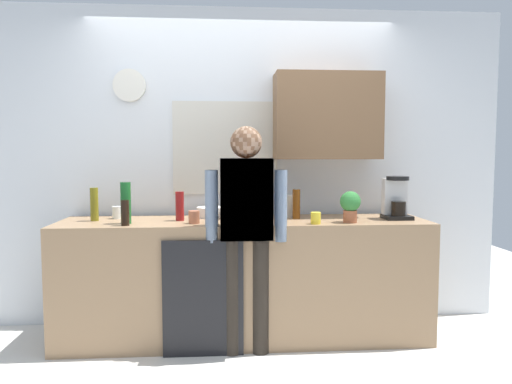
{
  "coord_description": "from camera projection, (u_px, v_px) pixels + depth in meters",
  "views": [
    {
      "loc": [
        -0.17,
        -3.28,
        1.41
      ],
      "look_at": [
        0.09,
        0.25,
        1.13
      ],
      "focal_mm": 33.47,
      "sensor_mm": 36.0,
      "label": 1
    }
  ],
  "objects": [
    {
      "name": "cup_white_mug",
      "position": [
        118.0,
        213.0,
        3.69
      ],
      "size": [
        0.08,
        0.08,
        0.1
      ],
      "primitive_type": "cylinder",
      "color": "white",
      "rests_on": "kitchen_counter"
    },
    {
      "name": "ground_plane",
      "position": [
        247.0,
        353.0,
        3.39
      ],
      "size": [
        8.0,
        8.0,
        0.0
      ],
      "primitive_type": "plane",
      "color": "silver"
    },
    {
      "name": "coffee_maker",
      "position": [
        396.0,
        200.0,
        3.69
      ],
      "size": [
        0.2,
        0.2,
        0.33
      ],
      "color": "black",
      "rests_on": "kitchen_counter"
    },
    {
      "name": "bottle_amber_beer",
      "position": [
        296.0,
        204.0,
        3.67
      ],
      "size": [
        0.06,
        0.06,
        0.23
      ],
      "primitive_type": "cylinder",
      "color": "brown",
      "rests_on": "kitchen_counter"
    },
    {
      "name": "cup_yellow_cup",
      "position": [
        316.0,
        218.0,
        3.41
      ],
      "size": [
        0.07,
        0.07,
        0.08
      ],
      "primitive_type": "cylinder",
      "color": "yellow",
      "rests_on": "kitchen_counter"
    },
    {
      "name": "cup_terracotta_mug",
      "position": [
        194.0,
        217.0,
        3.44
      ],
      "size": [
        0.08,
        0.08,
        0.09
      ],
      "primitive_type": "cylinder",
      "color": "#B26647",
      "rests_on": "kitchen_counter"
    },
    {
      "name": "mixing_bowl",
      "position": [
        211.0,
        212.0,
        3.79
      ],
      "size": [
        0.22,
        0.22,
        0.08
      ],
      "primitive_type": "cylinder",
      "color": "white",
      "rests_on": "kitchen_counter"
    },
    {
      "name": "bottle_dark_sauce",
      "position": [
        125.0,
        213.0,
        3.33
      ],
      "size": [
        0.06,
        0.06,
        0.18
      ],
      "primitive_type": "cylinder",
      "color": "black",
      "rests_on": "kitchen_counter"
    },
    {
      "name": "person_guest",
      "position": [
        246.0,
        221.0,
        3.31
      ],
      "size": [
        0.57,
        0.22,
        1.6
      ],
      "rotation": [
        0.0,
        0.0,
        2.54
      ],
      "color": "brown",
      "rests_on": "ground_plane"
    },
    {
      "name": "potted_plant",
      "position": [
        350.0,
        205.0,
        3.48
      ],
      "size": [
        0.15,
        0.15,
        0.23
      ],
      "color": "#9E5638",
      "rests_on": "kitchen_counter"
    },
    {
      "name": "person_at_sink",
      "position": [
        246.0,
        221.0,
        3.31
      ],
      "size": [
        0.57,
        0.22,
        1.6
      ],
      "rotation": [
        0.0,
        0.0,
        0.2
      ],
      "color": "#3F4766",
      "rests_on": "ground_plane"
    },
    {
      "name": "kitchen_counter",
      "position": [
        244.0,
        279.0,
        3.65
      ],
      "size": [
        2.77,
        0.64,
        0.91
      ],
      "primitive_type": "cube",
      "color": "#937251",
      "rests_on": "ground_plane"
    },
    {
      "name": "bottle_red_vinegar",
      "position": [
        180.0,
        206.0,
        3.58
      ],
      "size": [
        0.06,
        0.06,
        0.22
      ],
      "primitive_type": "cylinder",
      "color": "maroon",
      "rests_on": "kitchen_counter"
    },
    {
      "name": "back_wall_assembly",
      "position": [
        252.0,
        160.0,
        3.98
      ],
      "size": [
        4.37,
        0.42,
        2.6
      ],
      "color": "silver",
      "rests_on": "ground_plane"
    },
    {
      "name": "storage_canister",
      "position": [
        286.0,
        206.0,
        3.81
      ],
      "size": [
        0.14,
        0.14,
        0.17
      ],
      "primitive_type": "cylinder",
      "color": "silver",
      "rests_on": "kitchen_counter"
    },
    {
      "name": "bottle_olive_oil",
      "position": [
        94.0,
        204.0,
        3.56
      ],
      "size": [
        0.06,
        0.06,
        0.25
      ],
      "primitive_type": "cylinder",
      "color": "olive",
      "rests_on": "kitchen_counter"
    },
    {
      "name": "bottle_green_wine",
      "position": [
        126.0,
        203.0,
        3.42
      ],
      "size": [
        0.07,
        0.07,
        0.3
      ],
      "primitive_type": "cylinder",
      "color": "#195923",
      "rests_on": "kitchen_counter"
    },
    {
      "name": "dishwasher_panel",
      "position": [
        203.0,
        299.0,
        3.3
      ],
      "size": [
        0.56,
        0.02,
        0.82
      ],
      "primitive_type": "cube",
      "color": "black",
      "rests_on": "ground_plane"
    }
  ]
}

